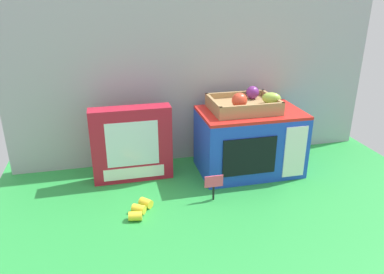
{
  "coord_description": "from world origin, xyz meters",
  "views": [
    {
      "loc": [
        -0.39,
        -1.35,
        0.74
      ],
      "look_at": [
        -0.06,
        0.02,
        0.17
      ],
      "focal_mm": 34.77,
      "sensor_mm": 36.0,
      "label": 1
    }
  ],
  "objects_px": {
    "toy_microwave": "(249,141)",
    "loose_toy_banana": "(140,209)",
    "cookie_set_box": "(132,144)",
    "price_sign": "(214,184)",
    "food_groups_crate": "(245,104)"
  },
  "relations": [
    {
      "from": "price_sign",
      "to": "loose_toy_banana",
      "type": "relative_size",
      "value": 0.82
    },
    {
      "from": "food_groups_crate",
      "to": "loose_toy_banana",
      "type": "height_order",
      "value": "food_groups_crate"
    },
    {
      "from": "cookie_set_box",
      "to": "price_sign",
      "type": "height_order",
      "value": "cookie_set_box"
    },
    {
      "from": "toy_microwave",
      "to": "cookie_set_box",
      "type": "distance_m",
      "value": 0.49
    },
    {
      "from": "toy_microwave",
      "to": "loose_toy_banana",
      "type": "relative_size",
      "value": 3.43
    },
    {
      "from": "cookie_set_box",
      "to": "toy_microwave",
      "type": "bearing_deg",
      "value": -4.3
    },
    {
      "from": "toy_microwave",
      "to": "loose_toy_banana",
      "type": "distance_m",
      "value": 0.55
    },
    {
      "from": "toy_microwave",
      "to": "cookie_set_box",
      "type": "bearing_deg",
      "value": 175.7
    },
    {
      "from": "toy_microwave",
      "to": "loose_toy_banana",
      "type": "xyz_separation_m",
      "value": [
        -0.49,
        -0.23,
        -0.12
      ]
    },
    {
      "from": "cookie_set_box",
      "to": "price_sign",
      "type": "distance_m",
      "value": 0.37
    },
    {
      "from": "toy_microwave",
      "to": "loose_toy_banana",
      "type": "bearing_deg",
      "value": -155.04
    },
    {
      "from": "food_groups_crate",
      "to": "price_sign",
      "type": "bearing_deg",
      "value": -131.91
    },
    {
      "from": "cookie_set_box",
      "to": "loose_toy_banana",
      "type": "bearing_deg",
      "value": -90.44
    },
    {
      "from": "price_sign",
      "to": "food_groups_crate",
      "type": "bearing_deg",
      "value": 48.09
    },
    {
      "from": "toy_microwave",
      "to": "price_sign",
      "type": "height_order",
      "value": "toy_microwave"
    }
  ]
}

